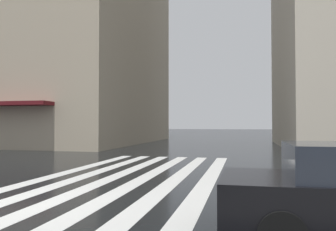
{
  "coord_description": "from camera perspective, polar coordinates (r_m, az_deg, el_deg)",
  "views": [
    {
      "loc": [
        -6.18,
        -4.6,
        1.69
      ],
      "look_at": [
        7.47,
        -1.48,
        2.06
      ],
      "focal_mm": 35.24,
      "sensor_mm": 36.0,
      "label": 1
    }
  ],
  "objects": [
    {
      "name": "ground_plane",
      "position": [
        7.89,
        -23.92,
        -13.76
      ],
      "size": [
        220.0,
        220.0,
        0.0
      ],
      "primitive_type": "plane",
      "color": "black"
    },
    {
      "name": "haussmann_block_mid",
      "position": [
        34.96,
        -20.3,
        12.33
      ],
      "size": [
        20.59,
        20.02,
        20.45
      ],
      "color": "tan",
      "rests_on": "ground_plane"
    },
    {
      "name": "zebra_crossing",
      "position": [
        10.91,
        -6.34,
        -10.41
      ],
      "size": [
        13.0,
        5.5,
        0.01
      ],
      "color": "silver",
      "rests_on": "ground_plane"
    }
  ]
}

